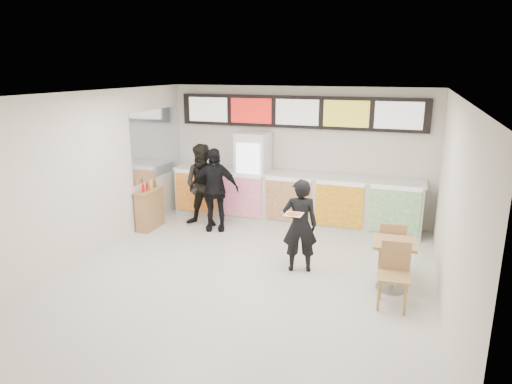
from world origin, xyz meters
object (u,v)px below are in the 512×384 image
at_px(customer_main, 300,226).
at_px(cafe_table, 393,256).
at_px(drinks_fridge, 253,176).
at_px(condiment_ledge, 150,209).
at_px(customer_mid, 214,189).
at_px(service_counter, 292,198).
at_px(customer_left, 204,186).

relative_size(customer_main, cafe_table, 0.98).
bearing_deg(cafe_table, customer_main, 168.21).
height_order(drinks_fridge, condiment_ledge, drinks_fridge).
bearing_deg(customer_main, customer_mid, -50.34).
bearing_deg(customer_mid, cafe_table, -40.41).
height_order(drinks_fridge, customer_main, drinks_fridge).
height_order(service_counter, cafe_table, service_counter).
xyz_separation_m(service_counter, condiment_ledge, (-2.82, -1.34, -0.13)).
height_order(customer_left, customer_mid, customer_left).
relative_size(customer_left, customer_mid, 1.02).
distance_m(customer_mid, cafe_table, 4.12).
relative_size(customer_left, condiment_ledge, 1.77).
distance_m(cafe_table, condiment_ledge, 5.27).
bearing_deg(customer_left, service_counter, 18.56).
bearing_deg(service_counter, customer_left, -156.29).
bearing_deg(service_counter, drinks_fridge, 179.01).
relative_size(drinks_fridge, cafe_table, 1.21).
xyz_separation_m(drinks_fridge, condiment_ledge, (-1.89, -1.36, -0.56)).
bearing_deg(drinks_fridge, customer_left, -136.64).
bearing_deg(customer_main, drinks_fridge, -72.38).
bearing_deg(cafe_table, customer_left, 152.13).
height_order(customer_mid, condiment_ledge, customer_mid).
relative_size(drinks_fridge, condiment_ledge, 1.95).
distance_m(service_counter, customer_mid, 1.77).
height_order(drinks_fridge, customer_mid, drinks_fridge).
distance_m(service_counter, drinks_fridge, 1.03).
bearing_deg(cafe_table, customer_mid, 152.49).
relative_size(customer_mid, cafe_table, 1.08).
height_order(drinks_fridge, customer_left, drinks_fridge).
distance_m(customer_main, cafe_table, 1.58).
distance_m(drinks_fridge, customer_left, 1.17).
bearing_deg(customer_left, drinks_fridge, 38.22).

